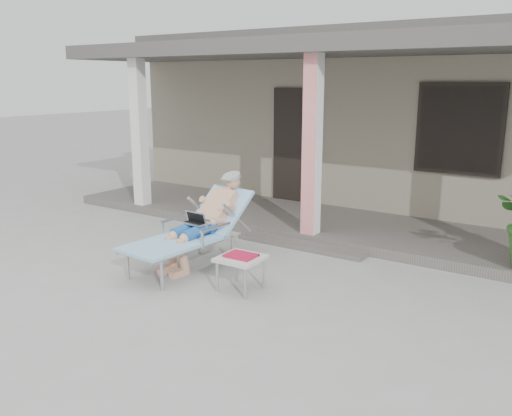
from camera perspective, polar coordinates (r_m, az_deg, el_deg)
The scene contains 7 objects.
ground at distance 6.51m, azimuth -3.39°, elevation -8.26°, with size 60.00×60.00×0.00m, color #9E9E99.
house at distance 11.91m, azimuth 15.96°, elevation 9.35°, with size 10.40×5.40×3.30m.
porch_deck at distance 8.94m, azimuth 8.28°, elevation -1.83°, with size 10.00×2.00×0.15m, color #605B56.
porch_overhang at distance 8.59m, azimuth 8.74°, elevation 15.84°, with size 10.00×2.30×2.85m.
porch_step at distance 7.96m, azimuth 4.67°, elevation -3.91°, with size 2.00×0.30×0.07m, color #605B56.
lounger at distance 7.07m, azimuth -6.13°, elevation -0.02°, with size 0.87×1.96×1.25m.
side_table at distance 6.27m, azimuth -1.61°, elevation -5.49°, with size 0.50×0.50×0.44m.
Camera 1 is at (3.68, -4.81, 2.40)m, focal length 38.00 mm.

